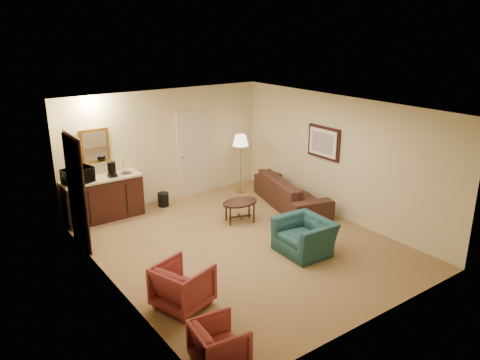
{
  "coord_description": "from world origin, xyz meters",
  "views": [
    {
      "loc": [
        -4.71,
        -6.5,
        3.94
      ],
      "look_at": [
        0.32,
        0.5,
        1.09
      ],
      "focal_mm": 35.0,
      "sensor_mm": 36.0,
      "label": 1
    }
  ],
  "objects_px": {
    "sofa": "(291,187)",
    "floor_lamp": "(241,164)",
    "microwave": "(78,174)",
    "rose_chair_near": "(183,283)",
    "waste_bin": "(163,199)",
    "coffee_table": "(240,212)",
    "rose_chair_far": "(219,342)",
    "wetbar_cabinet": "(104,198)",
    "teal_armchair": "(305,231)",
    "coffee_maker": "(112,169)"
  },
  "relations": [
    {
      "from": "sofa",
      "to": "microwave",
      "type": "height_order",
      "value": "microwave"
    },
    {
      "from": "sofa",
      "to": "coffee_table",
      "type": "bearing_deg",
      "value": 107.84
    },
    {
      "from": "waste_bin",
      "to": "microwave",
      "type": "bearing_deg",
      "value": -179.99
    },
    {
      "from": "wetbar_cabinet",
      "to": "coffee_maker",
      "type": "distance_m",
      "value": 0.66
    },
    {
      "from": "wetbar_cabinet",
      "to": "microwave",
      "type": "xyz_separation_m",
      "value": [
        -0.5,
        -0.07,
        0.65
      ]
    },
    {
      "from": "rose_chair_far",
      "to": "coffee_maker",
      "type": "distance_m",
      "value": 5.27
    },
    {
      "from": "wetbar_cabinet",
      "to": "sofa",
      "type": "distance_m",
      "value": 4.13
    },
    {
      "from": "coffee_table",
      "to": "microwave",
      "type": "height_order",
      "value": "microwave"
    },
    {
      "from": "wetbar_cabinet",
      "to": "teal_armchair",
      "type": "height_order",
      "value": "wetbar_cabinet"
    },
    {
      "from": "rose_chair_near",
      "to": "waste_bin",
      "type": "xyz_separation_m",
      "value": [
        1.6,
        3.81,
        -0.22
      ]
    },
    {
      "from": "wetbar_cabinet",
      "to": "sofa",
      "type": "height_order",
      "value": "wetbar_cabinet"
    },
    {
      "from": "wetbar_cabinet",
      "to": "coffee_table",
      "type": "distance_m",
      "value": 2.91
    },
    {
      "from": "waste_bin",
      "to": "microwave",
      "type": "relative_size",
      "value": 0.55
    },
    {
      "from": "sofa",
      "to": "floor_lamp",
      "type": "relative_size",
      "value": 1.59
    },
    {
      "from": "coffee_table",
      "to": "floor_lamp",
      "type": "distance_m",
      "value": 1.93
    },
    {
      "from": "rose_chair_near",
      "to": "waste_bin",
      "type": "distance_m",
      "value": 4.14
    },
    {
      "from": "rose_chair_far",
      "to": "waste_bin",
      "type": "xyz_separation_m",
      "value": [
        1.85,
        5.16,
        -0.15
      ]
    },
    {
      "from": "microwave",
      "to": "coffee_table",
      "type": "bearing_deg",
      "value": -50.98
    },
    {
      "from": "coffee_maker",
      "to": "waste_bin",
      "type": "bearing_deg",
      "value": -4.88
    },
    {
      "from": "wetbar_cabinet",
      "to": "rose_chair_far",
      "type": "relative_size",
      "value": 2.63
    },
    {
      "from": "microwave",
      "to": "rose_chair_far",
      "type": "bearing_deg",
      "value": -108.44
    },
    {
      "from": "waste_bin",
      "to": "coffee_maker",
      "type": "xyz_separation_m",
      "value": [
        -1.14,
        0.0,
        0.93
      ]
    },
    {
      "from": "teal_armchair",
      "to": "rose_chair_far",
      "type": "distance_m",
      "value": 3.29
    },
    {
      "from": "rose_chair_near",
      "to": "floor_lamp",
      "type": "xyz_separation_m",
      "value": [
        3.6,
        3.56,
        0.36
      ]
    },
    {
      "from": "teal_armchair",
      "to": "rose_chair_near",
      "type": "distance_m",
      "value": 2.65
    },
    {
      "from": "coffee_table",
      "to": "coffee_maker",
      "type": "height_order",
      "value": "coffee_maker"
    },
    {
      "from": "teal_armchair",
      "to": "coffee_table",
      "type": "bearing_deg",
      "value": -173.37
    },
    {
      "from": "teal_armchair",
      "to": "microwave",
      "type": "xyz_separation_m",
      "value": [
        -2.88,
        3.57,
        0.69
      ]
    },
    {
      "from": "waste_bin",
      "to": "rose_chair_far",
      "type": "bearing_deg",
      "value": -109.72
    },
    {
      "from": "coffee_table",
      "to": "coffee_maker",
      "type": "distance_m",
      "value": 2.82
    },
    {
      "from": "sofa",
      "to": "waste_bin",
      "type": "bearing_deg",
      "value": 70.08
    },
    {
      "from": "rose_chair_far",
      "to": "rose_chair_near",
      "type": "bearing_deg",
      "value": -2.88
    },
    {
      "from": "sofa",
      "to": "microwave",
      "type": "relative_size",
      "value": 4.09
    },
    {
      "from": "floor_lamp",
      "to": "coffee_maker",
      "type": "xyz_separation_m",
      "value": [
        -3.14,
        0.25,
        0.35
      ]
    },
    {
      "from": "teal_armchair",
      "to": "waste_bin",
      "type": "relative_size",
      "value": 3.08
    },
    {
      "from": "teal_armchair",
      "to": "rose_chair_near",
      "type": "xyz_separation_m",
      "value": [
        -2.63,
        -0.23,
        -0.05
      ]
    },
    {
      "from": "coffee_maker",
      "to": "rose_chair_near",
      "type": "bearing_deg",
      "value": -101.76
    },
    {
      "from": "wetbar_cabinet",
      "to": "floor_lamp",
      "type": "relative_size",
      "value": 1.12
    },
    {
      "from": "coffee_table",
      "to": "waste_bin",
      "type": "bearing_deg",
      "value": 117.14
    },
    {
      "from": "wetbar_cabinet",
      "to": "rose_chair_near",
      "type": "height_order",
      "value": "wetbar_cabinet"
    },
    {
      "from": "waste_bin",
      "to": "microwave",
      "type": "xyz_separation_m",
      "value": [
        -1.85,
        -0.0,
        0.96
      ]
    },
    {
      "from": "teal_armchair",
      "to": "waste_bin",
      "type": "height_order",
      "value": "teal_armchair"
    },
    {
      "from": "floor_lamp",
      "to": "microwave",
      "type": "distance_m",
      "value": 3.88
    },
    {
      "from": "rose_chair_far",
      "to": "floor_lamp",
      "type": "xyz_separation_m",
      "value": [
        3.85,
        4.91,
        0.42
      ]
    },
    {
      "from": "sofa",
      "to": "coffee_table",
      "type": "relative_size",
      "value": 2.94
    },
    {
      "from": "wetbar_cabinet",
      "to": "coffee_table",
      "type": "relative_size",
      "value": 2.08
    },
    {
      "from": "rose_chair_far",
      "to": "coffee_maker",
      "type": "xyz_separation_m",
      "value": [
        0.71,
        5.16,
        0.77
      ]
    },
    {
      "from": "wetbar_cabinet",
      "to": "coffee_maker",
      "type": "height_order",
      "value": "coffee_maker"
    },
    {
      "from": "teal_armchair",
      "to": "rose_chair_far",
      "type": "height_order",
      "value": "teal_armchair"
    },
    {
      "from": "floor_lamp",
      "to": "rose_chair_far",
      "type": "bearing_deg",
      "value": -128.1
    }
  ]
}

